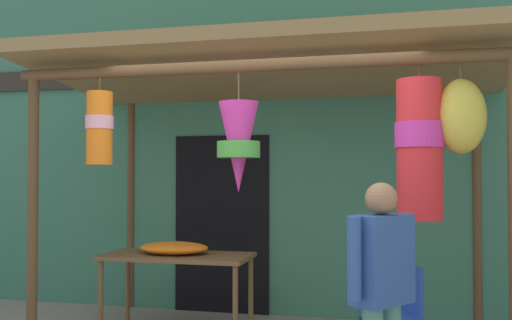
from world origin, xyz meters
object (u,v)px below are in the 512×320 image
object	(u,v)px
flower_heap_on_table	(175,248)
vendor_in_orange	(382,282)
folding_chair	(399,308)
display_table	(177,263)

from	to	relation	value
flower_heap_on_table	vendor_in_orange	size ratio (longest dim) A/B	0.45
flower_heap_on_table	folding_chair	size ratio (longest dim) A/B	0.81
flower_heap_on_table	vendor_in_orange	bearing A→B (deg)	-37.94
flower_heap_on_table	folding_chair	bearing A→B (deg)	-15.28
display_table	folding_chair	size ratio (longest dim) A/B	1.70
folding_chair	vendor_in_orange	world-z (taller)	vendor_in_orange
flower_heap_on_table	vendor_in_orange	distance (m)	2.54
folding_chair	vendor_in_orange	size ratio (longest dim) A/B	0.56
display_table	folding_chair	xyz separation A→B (m)	(2.08, -0.57, -0.20)
flower_heap_on_table	vendor_in_orange	world-z (taller)	vendor_in_orange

